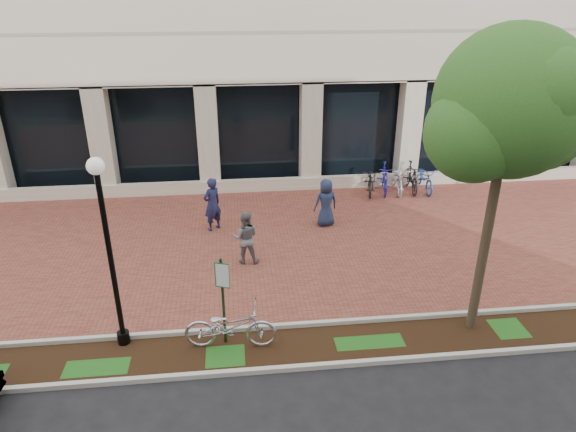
{
  "coord_description": "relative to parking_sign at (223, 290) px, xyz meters",
  "views": [
    {
      "loc": [
        -1.06,
        -14.6,
        7.64
      ],
      "look_at": [
        0.48,
        -0.8,
        1.27
      ],
      "focal_mm": 32.0,
      "sensor_mm": 36.0,
      "label": 1
    }
  ],
  "objects": [
    {
      "name": "curb_plaza_side",
      "position": [
        1.43,
        0.39,
        -1.37
      ],
      "size": [
        40.0,
        0.12,
        0.12
      ],
      "primitive_type": "cube",
      "color": "#B1B1A7",
      "rests_on": "ground"
    },
    {
      "name": "locked_bicycle",
      "position": [
        0.14,
        -0.14,
        -0.88
      ],
      "size": [
        2.16,
        0.93,
        1.1
      ],
      "primitive_type": "imported",
      "rotation": [
        0.0,
        0.0,
        1.47
      ],
      "color": "silver",
      "rests_on": "ground"
    },
    {
      "name": "pedestrian_mid",
      "position": [
        0.61,
        3.72,
        -0.61
      ],
      "size": [
        0.85,
        0.69,
        1.63
      ],
      "primitive_type": "imported",
      "rotation": [
        0.0,
        0.0,
        3.04
      ],
      "color": "slate",
      "rests_on": "ground"
    },
    {
      "name": "street_tree",
      "position": [
        5.96,
        -0.03,
        3.82
      ],
      "size": [
        3.7,
        3.08,
        6.99
      ],
      "color": "#473928",
      "rests_on": "ground"
    },
    {
      "name": "parking_sign",
      "position": [
        0.0,
        0.0,
        0.0
      ],
      "size": [
        0.34,
        0.07,
        2.22
      ],
      "rotation": [
        0.0,
        0.0,
        -0.36
      ],
      "color": "black",
      "rests_on": "ground"
    },
    {
      "name": "brick_plaza",
      "position": [
        1.43,
        4.89,
        -1.42
      ],
      "size": [
        40.0,
        9.0,
        0.01
      ],
      "primitive_type": "cube",
      "color": "brown",
      "rests_on": "ground"
    },
    {
      "name": "bike_rack_cluster",
      "position": [
        6.8,
        8.75,
        -0.89
      ],
      "size": [
        3.14,
        2.08,
        1.15
      ],
      "rotation": [
        0.0,
        0.0,
        -0.13
      ],
      "color": "black",
      "rests_on": "ground"
    },
    {
      "name": "lamppost",
      "position": [
        -2.34,
        0.25,
        1.11
      ],
      "size": [
        0.36,
        0.36,
        4.5
      ],
      "color": "black",
      "rests_on": "ground"
    },
    {
      "name": "ground",
      "position": [
        1.43,
        4.89,
        -1.43
      ],
      "size": [
        120.0,
        120.0,
        0.0
      ],
      "primitive_type": "plane",
      "color": "black",
      "rests_on": "ground"
    },
    {
      "name": "bollard",
      "position": [
        9.9,
        8.78,
        -0.93
      ],
      "size": [
        0.12,
        0.12,
        0.97
      ],
      "color": "silver",
      "rests_on": "ground"
    },
    {
      "name": "pedestrian_left",
      "position": [
        -0.4,
        6.06,
        -0.51
      ],
      "size": [
        0.8,
        0.76,
        1.84
      ],
      "primitive_type": "imported",
      "rotation": [
        0.0,
        0.0,
        3.81
      ],
      "color": "#1B1D43",
      "rests_on": "ground"
    },
    {
      "name": "pedestrian_right",
      "position": [
        3.41,
        6.0,
        -0.6
      ],
      "size": [
        0.9,
        0.69,
        1.65
      ],
      "primitive_type": "imported",
      "rotation": [
        0.0,
        0.0,
        3.36
      ],
      "color": "#1B2744",
      "rests_on": "ground"
    },
    {
      "name": "planting_strip",
      "position": [
        1.43,
        -0.36,
        -1.42
      ],
      "size": [
        40.0,
        1.5,
        0.01
      ],
      "primitive_type": "cube",
      "color": "black",
      "rests_on": "ground"
    },
    {
      "name": "curb_street_side",
      "position": [
        1.43,
        -1.11,
        -1.37
      ],
      "size": [
        40.0,
        0.12,
        0.12
      ],
      "primitive_type": "cube",
      "color": "#B1B1A7",
      "rests_on": "ground"
    }
  ]
}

